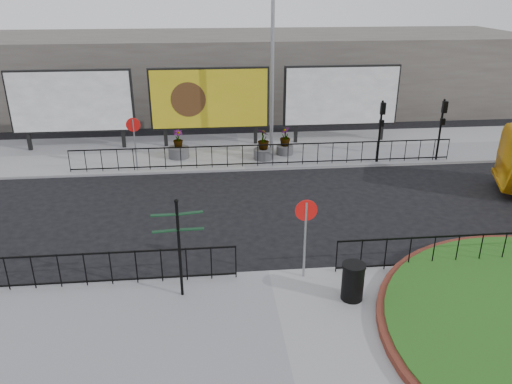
{
  "coord_description": "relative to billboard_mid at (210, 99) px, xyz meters",
  "views": [
    {
      "loc": [
        -1.68,
        -12.9,
        8.17
      ],
      "look_at": [
        -0.16,
        2.22,
        1.78
      ],
      "focal_mm": 35.0,
      "sensor_mm": 36.0,
      "label": 1
    }
  ],
  "objects": [
    {
      "name": "ground",
      "position": [
        1.5,
        -12.97,
        -2.6
      ],
      "size": [
        90.0,
        90.0,
        0.0
      ],
      "primitive_type": "plane",
      "color": "black",
      "rests_on": "ground"
    },
    {
      "name": "pavement_far",
      "position": [
        1.5,
        -0.97,
        -2.54
      ],
      "size": [
        44.0,
        6.0,
        0.12
      ],
      "primitive_type": "cube",
      "color": "gray",
      "rests_on": "ground"
    },
    {
      "name": "railing_near_left",
      "position": [
        -4.5,
        -13.27,
        -1.93
      ],
      "size": [
        10.0,
        0.1,
        1.1
      ],
      "primitive_type": null,
      "color": "black",
      "rests_on": "pavement_near"
    },
    {
      "name": "railing_near_right",
      "position": [
        8.0,
        -13.27,
        -1.93
      ],
      "size": [
        9.0,
        0.1,
        1.1
      ],
      "primitive_type": null,
      "color": "black",
      "rests_on": "pavement_near"
    },
    {
      "name": "railing_far",
      "position": [
        2.5,
        -3.67,
        -1.93
      ],
      "size": [
        18.0,
        0.1,
        1.1
      ],
      "primitive_type": null,
      "color": "black",
      "rests_on": "pavement_far"
    },
    {
      "name": "speed_sign_far",
      "position": [
        -3.5,
        -3.57,
        -0.68
      ],
      "size": [
        0.64,
        0.07,
        2.47
      ],
      "color": "gray",
      "rests_on": "pavement_far"
    },
    {
      "name": "speed_sign_near",
      "position": [
        2.5,
        -13.37,
        -0.68
      ],
      "size": [
        0.64,
        0.07,
        2.47
      ],
      "color": "gray",
      "rests_on": "pavement_near"
    },
    {
      "name": "billboard_left",
      "position": [
        -7.0,
        0.0,
        0.0
      ],
      "size": [
        6.2,
        0.31,
        4.1
      ],
      "color": "black",
      "rests_on": "pavement_far"
    },
    {
      "name": "billboard_mid",
      "position": [
        0.0,
        0.0,
        0.0
      ],
      "size": [
        6.2,
        0.31,
        4.1
      ],
      "color": "black",
      "rests_on": "pavement_far"
    },
    {
      "name": "billboard_right",
      "position": [
        7.0,
        0.0,
        0.0
      ],
      "size": [
        6.2,
        0.31,
        4.1
      ],
      "color": "black",
      "rests_on": "pavement_far"
    },
    {
      "name": "lamp_post",
      "position": [
        3.01,
        -1.97,
        2.23
      ],
      "size": [
        0.74,
        0.18,
        9.23
      ],
      "color": "gray",
      "rests_on": "pavement_far"
    },
    {
      "name": "signal_pole_a",
      "position": [
        8.0,
        -3.63,
        -0.5
      ],
      "size": [
        0.22,
        0.26,
        3.0
      ],
      "color": "black",
      "rests_on": "pavement_far"
    },
    {
      "name": "signal_pole_b",
      "position": [
        11.0,
        -3.63,
        -0.5
      ],
      "size": [
        0.22,
        0.26,
        3.0
      ],
      "color": "black",
      "rests_on": "pavement_far"
    },
    {
      "name": "building_backdrop",
      "position": [
        1.5,
        9.03,
        -0.1
      ],
      "size": [
        40.0,
        10.0,
        5.0
      ],
      "primitive_type": "cube",
      "color": "#67625A",
      "rests_on": "ground"
    },
    {
      "name": "fingerpost_sign",
      "position": [
        -1.05,
        -13.97,
        -0.72
      ],
      "size": [
        1.37,
        0.31,
        2.92
      ],
      "rotation": [
        0.0,
        0.0,
        0.01
      ],
      "color": "black",
      "rests_on": "pavement_near"
    },
    {
      "name": "litter_bin",
      "position": [
        3.61,
        -14.63,
        -1.94
      ],
      "size": [
        0.65,
        0.65,
        1.08
      ],
      "color": "black",
      "rests_on": "pavement_near"
    },
    {
      "name": "planter_a",
      "position": [
        -1.64,
        -1.97,
        -2.03
      ],
      "size": [
        1.02,
        1.02,
        1.4
      ],
      "color": "#4C4C4F",
      "rests_on": "pavement_far"
    },
    {
      "name": "planter_b",
      "position": [
        2.53,
        -2.61,
        -1.93
      ],
      "size": [
        0.96,
        0.96,
        1.5
      ],
      "color": "#4C4C4F",
      "rests_on": "pavement_far"
    },
    {
      "name": "planter_c",
      "position": [
        3.7,
        -1.97,
        -1.94
      ],
      "size": [
        0.85,
        0.85,
        1.39
      ],
      "color": "#4C4C4F",
      "rests_on": "pavement_far"
    }
  ]
}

